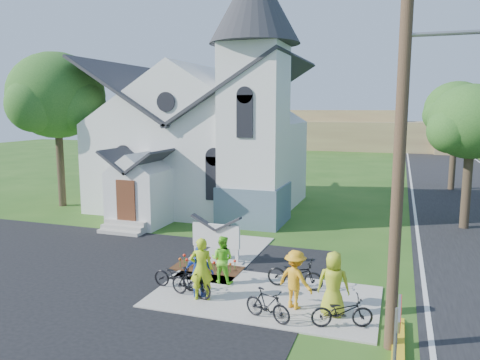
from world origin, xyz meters
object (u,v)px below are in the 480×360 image
at_px(church_sign, 216,236).
at_px(bike_2, 295,274).
at_px(cyclist_1, 222,259).
at_px(cyclist_4, 333,284).
at_px(utility_pole, 404,129).
at_px(bike_4, 342,311).
at_px(cyclist_2, 199,272).
at_px(bike_3, 268,305).
at_px(stop_sign, 398,329).
at_px(cyclist_0, 201,269).
at_px(bike_1, 191,283).
at_px(cyclist_3, 295,279).
at_px(bike_0, 176,276).

xyz_separation_m(church_sign, bike_2, (3.46, -1.74, -0.49)).
bearing_deg(cyclist_1, cyclist_4, 161.75).
relative_size(utility_pole, bike_4, 5.99).
height_order(cyclist_2, bike_3, cyclist_2).
bearing_deg(church_sign, bike_2, -26.68).
bearing_deg(cyclist_1, stop_sign, 137.18).
bearing_deg(cyclist_4, bike_3, 25.78).
xyz_separation_m(utility_pole, bike_2, (-3.10, 2.96, -4.86)).
distance_m(stop_sign, cyclist_2, 7.12).
bearing_deg(church_sign, cyclist_0, -75.24).
bearing_deg(bike_1, cyclist_3, -73.05).
xyz_separation_m(bike_0, cyclist_2, (1.00, -0.39, 0.38)).
distance_m(bike_1, cyclist_4, 4.39).
xyz_separation_m(cyclist_2, bike_3, (2.44, -0.87, -0.36)).
relative_size(bike_0, cyclist_4, 0.88).
height_order(church_sign, cyclist_0, cyclist_0).
relative_size(bike_3, cyclist_4, 0.80).
distance_m(cyclist_0, cyclist_1, 1.53).
height_order(bike_3, bike_4, bike_3).
bearing_deg(cyclist_1, church_sign, -62.17).
relative_size(bike_1, bike_4, 0.90).
bearing_deg(stop_sign, bike_1, 147.33).
distance_m(cyclist_3, cyclist_4, 1.14).
height_order(cyclist_2, bike_4, cyclist_2).
bearing_deg(bike_0, cyclist_0, -110.17).
relative_size(cyclist_1, cyclist_2, 1.00).
height_order(utility_pole, cyclist_0, utility_pole).
bearing_deg(bike_2, cyclist_2, 124.86).
distance_m(utility_pole, bike_2, 6.48).
xyz_separation_m(church_sign, bike_4, (5.25, -4.05, -0.54)).
bearing_deg(bike_3, cyclist_3, -7.30).
bearing_deg(cyclist_4, cyclist_3, -10.32).
bearing_deg(bike_1, cyclist_4, -76.25).
bearing_deg(cyclist_4, cyclist_1, -21.83).
bearing_deg(cyclist_4, stop_sign, 110.54).
height_order(bike_2, bike_3, bike_2).
xyz_separation_m(cyclist_2, cyclist_4, (4.11, 0.03, 0.12)).
height_order(stop_sign, bike_4, stop_sign).
xyz_separation_m(cyclist_3, cyclist_4, (1.13, -0.15, 0.06)).
height_order(utility_pole, bike_4, utility_pole).
bearing_deg(cyclist_1, bike_4, 155.43).
height_order(cyclist_1, cyclist_2, same).
height_order(church_sign, cyclist_2, church_sign).
height_order(cyclist_4, bike_4, cyclist_4).
distance_m(bike_2, bike_3, 2.56).
height_order(utility_pole, bike_1, utility_pole).
height_order(cyclist_0, bike_2, cyclist_0).
xyz_separation_m(bike_0, cyclist_4, (5.12, -0.35, 0.50)).
bearing_deg(cyclist_0, bike_0, -41.77).
bearing_deg(bike_4, cyclist_4, 7.29).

